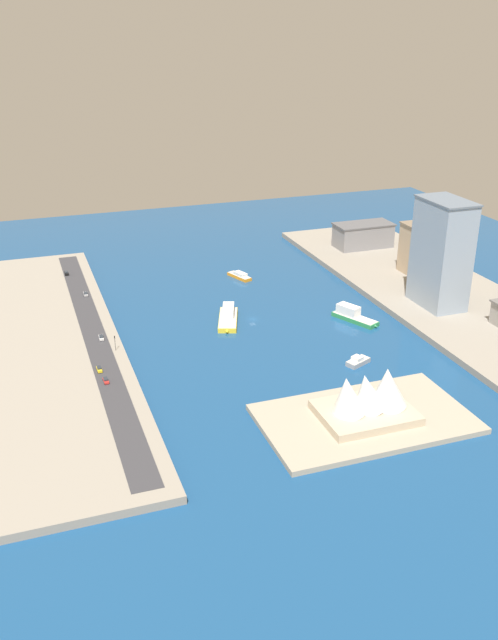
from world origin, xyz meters
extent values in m
plane|color=navy|center=(0.00, 0.00, 0.00)|extent=(440.00, 440.00, 0.00)
cube|color=gray|center=(-97.92, 0.00, 1.44)|extent=(70.00, 240.00, 2.89)
cube|color=gray|center=(97.92, 0.00, 1.44)|extent=(70.00, 240.00, 2.89)
cube|color=#A89E89|center=(-6.67, 97.04, 1.00)|extent=(72.65, 42.68, 2.00)
cube|color=#38383D|center=(72.84, 0.00, 2.96)|extent=(9.84, 228.00, 0.15)
cube|color=orange|center=(-12.17, -55.53, 0.84)|extent=(9.74, 16.38, 1.69)
cone|color=orange|center=(-9.29, -63.36, 0.84)|extent=(1.95, 1.95, 1.52)
cube|color=white|center=(-12.50, -54.64, 2.56)|extent=(6.18, 8.69, 1.75)
cube|color=beige|center=(-12.17, -55.53, 1.74)|extent=(9.35, 15.73, 0.10)
cube|color=#999EA3|center=(-24.88, 57.36, 0.99)|extent=(11.40, 8.41, 1.98)
cone|color=#999EA3|center=(-30.15, 55.08, 0.99)|extent=(2.35, 2.35, 1.78)
cube|color=white|center=(-24.24, 57.64, 2.84)|extent=(4.85, 4.92, 1.72)
cube|color=beige|center=(-24.88, 57.36, 2.03)|extent=(10.95, 8.07, 0.10)
cube|color=#2D8C4C|center=(-44.19, 17.52, 1.01)|extent=(15.64, 23.52, 2.01)
cone|color=#2D8C4C|center=(-49.25, 28.38, 1.01)|extent=(2.41, 2.41, 1.81)
cube|color=white|center=(-42.45, 13.79, 4.28)|extent=(9.36, 11.94, 4.54)
cube|color=beige|center=(-44.19, 17.52, 2.06)|extent=(15.02, 22.58, 0.10)
cube|color=yellow|center=(11.82, -0.78, 1.09)|extent=(16.32, 26.69, 2.19)
cone|color=yellow|center=(16.31, 11.73, 1.09)|extent=(2.52, 2.52, 1.97)
cube|color=white|center=(10.37, -4.83, 4.08)|extent=(9.20, 13.76, 3.78)
cube|color=beige|center=(11.82, -0.78, 2.24)|extent=(15.67, 25.62, 0.10)
cube|color=#8C9EB2|center=(-86.96, 18.13, 27.96)|extent=(16.85, 27.47, 50.15)
cube|color=slate|center=(-86.96, 18.13, 53.44)|extent=(17.53, 28.57, 0.80)
cube|color=tan|center=(-108.97, -24.79, 15.95)|extent=(27.07, 16.20, 26.13)
cube|color=#7C6B55|center=(-108.97, -24.79, 29.41)|extent=(28.16, 16.85, 0.80)
cube|color=gray|center=(-97.58, -76.01, 9.64)|extent=(33.36, 16.71, 13.50)
cube|color=#59595C|center=(-97.58, -76.01, 16.79)|extent=(34.69, 17.38, 0.80)
cylinder|color=black|center=(75.42, -81.92, 3.36)|extent=(0.25, 0.64, 0.64)
cylinder|color=black|center=(77.16, -81.92, 3.36)|extent=(0.25, 0.64, 0.64)
cylinder|color=black|center=(75.42, -85.49, 3.36)|extent=(0.25, 0.64, 0.64)
cylinder|color=black|center=(77.16, -85.49, 3.36)|extent=(0.25, 0.64, 0.64)
cube|color=black|center=(76.29, -83.71, 3.70)|extent=(1.95, 5.11, 0.88)
cube|color=#262D38|center=(76.29, -83.96, 4.37)|extent=(1.71, 2.86, 0.46)
cylinder|color=black|center=(73.64, 45.90, 3.36)|extent=(0.27, 0.65, 0.64)
cylinder|color=black|center=(75.21, 45.96, 3.36)|extent=(0.27, 0.65, 0.64)
cylinder|color=black|center=(73.77, 42.74, 3.36)|extent=(0.27, 0.65, 0.64)
cylinder|color=black|center=(75.34, 42.80, 3.36)|extent=(0.27, 0.65, 0.64)
cube|color=red|center=(74.49, 44.35, 3.62)|extent=(1.95, 4.58, 0.73)
cube|color=#262D38|center=(74.50, 44.12, 4.30)|extent=(1.65, 2.59, 0.61)
cylinder|color=black|center=(71.31, 3.39, 3.36)|extent=(0.28, 0.65, 0.64)
cylinder|color=black|center=(69.63, 3.47, 3.36)|extent=(0.28, 0.65, 0.64)
cylinder|color=black|center=(71.47, 6.79, 3.36)|extent=(0.28, 0.65, 0.64)
cylinder|color=black|center=(69.78, 6.87, 3.36)|extent=(0.28, 0.65, 0.64)
cube|color=white|center=(70.55, 5.13, 3.69)|extent=(2.11, 4.95, 0.87)
cube|color=#262D38|center=(70.56, 5.37, 4.41)|extent=(1.78, 2.80, 0.55)
cylinder|color=black|center=(71.29, -51.05, 3.36)|extent=(0.26, 0.64, 0.64)
cylinder|color=black|center=(69.52, -51.04, 3.36)|extent=(0.26, 0.64, 0.64)
cylinder|color=black|center=(71.32, -47.47, 3.36)|extent=(0.26, 0.64, 0.64)
cylinder|color=black|center=(69.55, -47.45, 3.36)|extent=(0.26, 0.64, 0.64)
cube|color=#B7B7BC|center=(70.42, -49.25, 3.65)|extent=(2.02, 5.14, 0.79)
cube|color=#262D38|center=(70.42, -49.00, 4.28)|extent=(1.76, 2.89, 0.47)
cylinder|color=black|center=(74.74, 35.98, 3.36)|extent=(0.27, 0.65, 0.64)
cylinder|color=black|center=(76.27, 36.01, 3.36)|extent=(0.27, 0.65, 0.64)
cylinder|color=black|center=(74.82, 32.72, 3.36)|extent=(0.27, 0.65, 0.64)
cylinder|color=black|center=(76.35, 32.76, 3.36)|extent=(0.27, 0.65, 0.64)
cube|color=yellow|center=(75.54, 34.37, 3.69)|extent=(1.84, 4.69, 0.86)
cube|color=#262D38|center=(75.55, 34.14, 4.39)|extent=(1.58, 2.64, 0.53)
cylinder|color=black|center=(66.55, 17.90, 5.64)|extent=(0.18, 0.18, 5.50)
cube|color=black|center=(66.55, 17.90, 8.89)|extent=(0.36, 0.36, 1.00)
sphere|color=red|center=(66.55, 17.90, 9.24)|extent=(0.24, 0.24, 0.24)
sphere|color=yellow|center=(66.55, 17.90, 8.89)|extent=(0.24, 0.24, 0.24)
sphere|color=green|center=(66.55, 17.90, 8.54)|extent=(0.24, 0.24, 0.24)
cube|color=#BCAD93|center=(-6.67, 97.04, 3.50)|extent=(32.38, 24.65, 3.00)
cone|color=white|center=(-14.68, 97.04, 12.18)|extent=(14.19, 12.92, 15.48)
cone|color=white|center=(-6.67, 97.04, 11.74)|extent=(13.68, 11.14, 15.49)
cone|color=white|center=(0.71, 97.04, 11.78)|extent=(13.37, 11.71, 14.96)
cylinder|color=brown|center=(-97.54, -13.77, 4.86)|extent=(0.50, 0.50, 3.95)
sphere|color=#2D7233|center=(-97.54, -13.77, 9.60)|extent=(6.90, 6.90, 6.90)
cylinder|color=brown|center=(-102.63, -4.54, 4.53)|extent=(0.50, 0.50, 3.29)
sphere|color=#2D7233|center=(-102.63, -4.54, 8.58)|extent=(6.00, 6.00, 6.00)
camera|label=1|loc=(99.09, 276.53, 127.19)|focal=38.52mm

